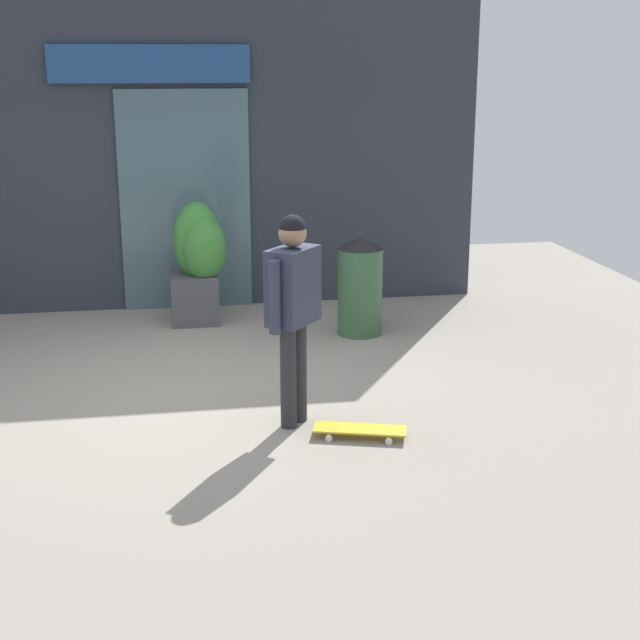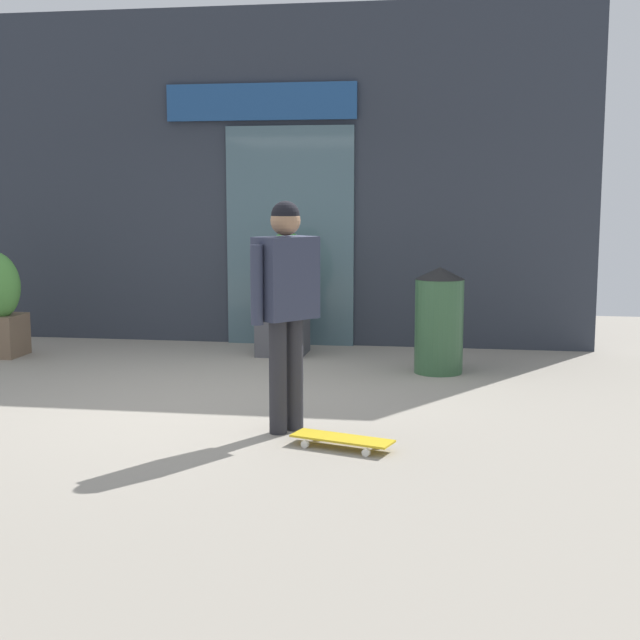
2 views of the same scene
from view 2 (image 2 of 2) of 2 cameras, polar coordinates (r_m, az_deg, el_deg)
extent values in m
plane|color=gray|center=(7.71, -6.75, -5.12)|extent=(12.00, 12.00, 0.00)
cube|color=#2D333D|center=(10.49, -2.32, 9.07)|extent=(7.12, 0.25, 3.87)
cube|color=#47606B|center=(10.33, -1.93, 5.37)|extent=(1.49, 0.06, 2.52)
cube|color=navy|center=(10.42, -3.83, 13.80)|extent=(2.21, 0.05, 0.41)
cylinder|color=#28282D|center=(6.63, -1.64, -3.49)|extent=(0.13, 0.13, 0.85)
cylinder|color=#28282D|center=(6.53, -2.72, -3.67)|extent=(0.13, 0.13, 0.85)
cube|color=#2D3347|center=(6.47, -2.21, 2.71)|extent=(0.48, 0.51, 0.60)
cylinder|color=#2D3347|center=(6.64, -0.44, 2.57)|extent=(0.09, 0.09, 0.57)
cylinder|color=#2D3347|center=(6.31, -4.08, 2.26)|extent=(0.09, 0.09, 0.57)
sphere|color=#997051|center=(6.44, -2.23, 6.39)|extent=(0.22, 0.22, 0.22)
sphere|color=black|center=(6.44, -2.23, 6.73)|extent=(0.21, 0.21, 0.21)
cube|color=gold|center=(6.23, 1.43, -7.60)|extent=(0.75, 0.42, 0.02)
cylinder|color=silver|center=(6.26, 3.82, -7.94)|extent=(0.06, 0.04, 0.05)
cylinder|color=silver|center=(6.05, 2.97, -8.49)|extent=(0.06, 0.04, 0.05)
cylinder|color=silver|center=(6.44, -0.01, -7.45)|extent=(0.06, 0.04, 0.05)
cylinder|color=silver|center=(6.24, -0.97, -7.97)|extent=(0.06, 0.04, 0.05)
cube|color=#47474C|center=(9.79, -2.40, -0.59)|extent=(0.52, 0.57, 0.55)
ellipsoid|color=#387A33|center=(9.68, -2.13, 3.15)|extent=(0.53, 0.43, 0.86)
ellipsoid|color=#387A33|center=(9.56, -1.86, 2.67)|extent=(0.48, 0.41, 0.70)
cylinder|color=#335938|center=(8.80, 7.64, -0.40)|extent=(0.48, 0.48, 0.93)
cone|color=black|center=(8.74, 7.71, 3.00)|extent=(0.48, 0.48, 0.12)
camera|label=1|loc=(2.54, -98.38, 24.51)|focal=51.53mm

